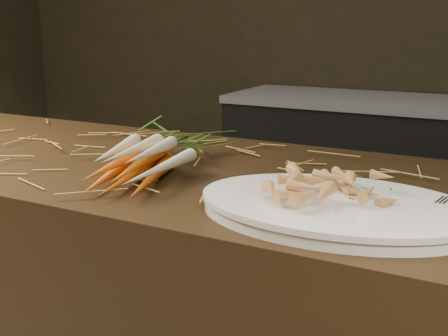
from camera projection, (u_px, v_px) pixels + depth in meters
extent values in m
cube|color=black|center=(140.00, 328.00, 1.45)|extent=(2.40, 0.70, 0.90)
cube|color=black|center=(400.00, 183.00, 2.94)|extent=(1.80, 0.60, 0.80)
cube|color=#99999E|center=(407.00, 103.00, 2.83)|extent=(1.82, 0.62, 0.04)
cone|color=#E45408|center=(111.00, 174.00, 1.15)|extent=(0.11, 0.28, 0.04)
cone|color=#E45408|center=(131.00, 176.00, 1.13)|extent=(0.09, 0.28, 0.04)
cone|color=#E45408|center=(152.00, 177.00, 1.12)|extent=(0.12, 0.27, 0.04)
cone|color=#E45408|center=(119.00, 163.00, 1.12)|extent=(0.08, 0.28, 0.04)
cone|color=#E45408|center=(139.00, 164.00, 1.11)|extent=(0.11, 0.28, 0.04)
cone|color=beige|center=(116.00, 150.00, 1.14)|extent=(0.12, 0.25, 0.04)
cone|color=beige|center=(132.00, 150.00, 1.12)|extent=(0.08, 0.26, 0.04)
cone|color=beige|center=(150.00, 152.00, 1.12)|extent=(0.09, 0.26, 0.04)
cone|color=beige|center=(159.00, 169.00, 1.09)|extent=(0.04, 0.26, 0.03)
ellipsoid|color=#3A661C|center=(171.00, 138.00, 1.35)|extent=(0.22, 0.27, 0.09)
cube|color=silver|center=(440.00, 219.00, 0.86)|extent=(0.05, 0.18, 0.00)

